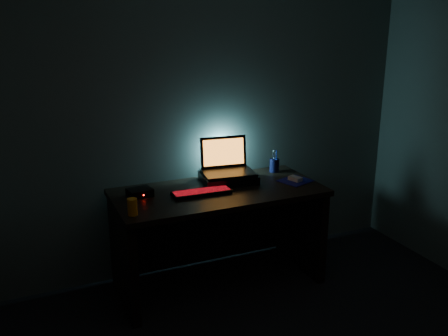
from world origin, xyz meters
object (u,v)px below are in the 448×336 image
juice_glass (132,207)px  router (140,192)px  laptop (226,164)px  keyboard (202,192)px  mouse (295,179)px  pen_cup (274,165)px

juice_glass → router: bearing=68.2°
laptop → router: bearing=-165.1°
laptop → juice_glass: laptop is taller
keyboard → laptop: bearing=39.9°
mouse → router: 1.17m
juice_glass → router: juice_glass is taller
mouse → pen_cup: pen_cup is taller
pen_cup → keyboard: bearing=-160.7°
laptop → keyboard: 0.38m
mouse → router: bearing=153.8°
keyboard → router: size_ratio=2.36×
keyboard → juice_glass: juice_glass is taller
pen_cup → router: pen_cup is taller
keyboard → router: bearing=163.8°
router → laptop: bearing=-0.9°
mouse → router: (-1.16, 0.15, 0.01)m
keyboard → juice_glass: (-0.53, -0.19, 0.04)m
pen_cup → router: size_ratio=0.60×
keyboard → pen_cup: (0.72, 0.25, 0.04)m
keyboard → pen_cup: pen_cup is taller
juice_glass → laptop: bearing=26.6°
router → keyboard: bearing=-26.6°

